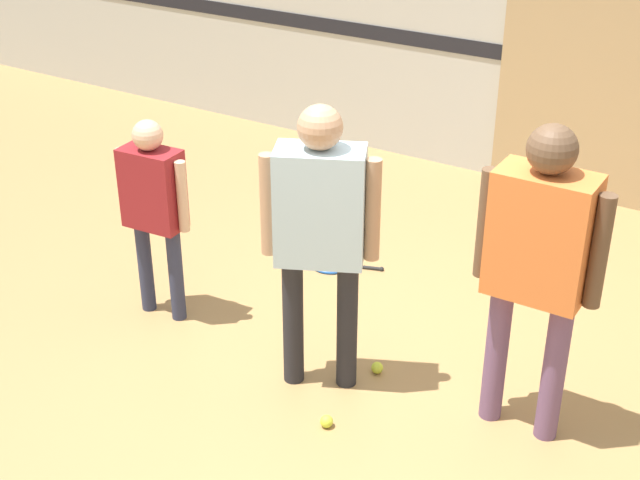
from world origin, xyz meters
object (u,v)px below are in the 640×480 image
(person_student_right, at_px, (539,252))
(tennis_ball_by_spare_racket, at_px, (336,252))
(racket_spare_on_floor, at_px, (334,264))
(person_instructor, at_px, (320,221))
(tennis_ball_stray_left, at_px, (377,368))
(tennis_ball_near_instructor, at_px, (327,421))
(person_student_left, at_px, (154,199))

(person_student_right, distance_m, tennis_ball_by_spare_racket, 2.21)
(racket_spare_on_floor, relative_size, tennis_ball_by_spare_racket, 7.83)
(person_student_right, height_order, tennis_ball_by_spare_racket, person_student_right)
(person_instructor, distance_m, tennis_ball_stray_left, 0.99)
(racket_spare_on_floor, bearing_deg, tennis_ball_near_instructor, -79.22)
(person_student_right, xyz_separation_m, tennis_ball_by_spare_racket, (-1.70, 1.04, -0.96))
(person_instructor, bearing_deg, racket_spare_on_floor, 92.46)
(person_student_left, height_order, person_student_right, person_student_right)
(person_student_left, xyz_separation_m, tennis_ball_near_instructor, (1.41, -0.39, -0.74))
(racket_spare_on_floor, distance_m, tennis_ball_near_instructor, 1.67)
(racket_spare_on_floor, distance_m, tennis_ball_by_spare_racket, 0.13)
(person_student_left, relative_size, tennis_ball_stray_left, 18.89)
(person_student_left, distance_m, tennis_ball_by_spare_racket, 1.48)
(racket_spare_on_floor, bearing_deg, tennis_ball_stray_left, -66.82)
(person_student_left, bearing_deg, tennis_ball_near_instructor, -19.58)
(person_student_left, relative_size, tennis_ball_near_instructor, 18.89)
(person_instructor, distance_m, tennis_ball_by_spare_racket, 1.70)
(person_instructor, relative_size, tennis_ball_near_instructor, 23.84)
(tennis_ball_by_spare_racket, xyz_separation_m, tennis_ball_stray_left, (0.88, -1.03, 0.00))
(person_instructor, distance_m, person_student_left, 1.20)
(person_student_left, height_order, tennis_ball_near_instructor, person_student_left)
(person_student_right, height_order, racket_spare_on_floor, person_student_right)
(person_student_right, bearing_deg, tennis_ball_by_spare_racket, -31.69)
(person_instructor, height_order, tennis_ball_by_spare_racket, person_instructor)
(tennis_ball_near_instructor, bearing_deg, person_student_right, 32.95)
(person_student_right, distance_m, tennis_ball_stray_left, 1.26)
(person_instructor, xyz_separation_m, tennis_ball_by_spare_racket, (-0.65, 1.26, -0.94))
(person_student_left, xyz_separation_m, person_student_right, (2.22, 0.13, 0.23))
(person_instructor, xyz_separation_m, person_student_left, (-1.18, 0.08, -0.20))
(person_student_left, height_order, tennis_ball_by_spare_racket, person_student_left)
(person_student_right, xyz_separation_m, racket_spare_on_floor, (-1.64, 0.93, -0.99))
(person_student_right, height_order, tennis_ball_near_instructor, person_student_right)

